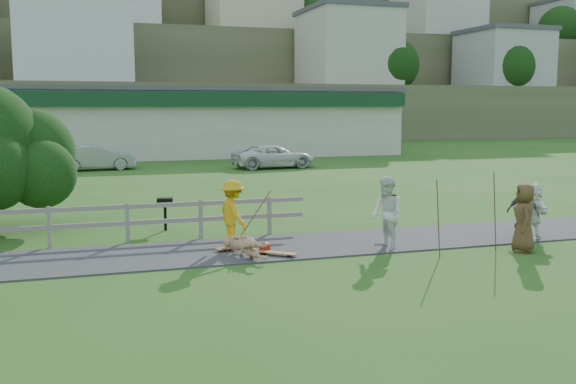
# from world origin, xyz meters

# --- Properties ---
(ground) EXTENTS (260.00, 260.00, 0.00)m
(ground) POSITION_xyz_m (0.00, 0.00, 0.00)
(ground) COLOR #265919
(ground) RESTS_ON ground
(path) EXTENTS (34.00, 3.00, 0.04)m
(path) POSITION_xyz_m (0.00, 1.50, 0.02)
(path) COLOR #353537
(path) RESTS_ON ground
(fence) EXTENTS (15.05, 0.10, 1.10)m
(fence) POSITION_xyz_m (-4.62, 3.30, 0.72)
(fence) COLOR slate
(fence) RESTS_ON ground
(strip_mall) EXTENTS (32.50, 10.75, 5.10)m
(strip_mall) POSITION_xyz_m (4.00, 34.94, 2.58)
(strip_mall) COLOR #BAB3A3
(strip_mall) RESTS_ON ground
(hillside) EXTENTS (220.00, 67.00, 47.50)m
(hillside) POSITION_xyz_m (0.00, 91.31, 14.41)
(hillside) COLOR #4C5833
(hillside) RESTS_ON ground
(skater_rider) EXTENTS (0.89, 1.25, 1.74)m
(skater_rider) POSITION_xyz_m (0.52, 1.48, 0.87)
(skater_rider) COLOR gold
(skater_rider) RESTS_ON ground
(skater_fallen) EXTENTS (1.63, 0.93, 0.58)m
(skater_fallen) POSITION_xyz_m (0.62, 0.62, 0.29)
(skater_fallen) COLOR tan
(skater_fallen) RESTS_ON ground
(spectator_a) EXTENTS (0.80, 0.98, 1.90)m
(spectator_a) POSITION_xyz_m (4.36, 0.49, 0.95)
(spectator_a) COLOR silver
(spectator_a) RESTS_ON ground
(spectator_b) EXTENTS (0.73, 1.02, 1.61)m
(spectator_b) POSITION_xyz_m (8.32, 0.22, 0.80)
(spectator_b) COLOR slate
(spectator_b) RESTS_ON ground
(spectator_c) EXTENTS (0.88, 1.02, 1.76)m
(spectator_c) POSITION_xyz_m (7.58, -0.80, 0.88)
(spectator_c) COLOR brown
(spectator_c) RESTS_ON ground
(spectator_d) EXTENTS (0.48, 1.46, 1.57)m
(spectator_d) POSITION_xyz_m (8.90, 0.54, 0.78)
(spectator_d) COLOR white
(spectator_d) RESTS_ON ground
(car_silver) EXTENTS (4.63, 2.05, 1.48)m
(car_silver) POSITION_xyz_m (-2.53, 24.62, 0.74)
(car_silver) COLOR #94959B
(car_silver) RESTS_ON ground
(car_white) EXTENTS (5.18, 2.77, 1.39)m
(car_white) POSITION_xyz_m (7.75, 22.79, 0.69)
(car_white) COLOR silver
(car_white) RESTS_ON ground
(bbq) EXTENTS (0.51, 0.43, 0.98)m
(bbq) POSITION_xyz_m (-0.82, 4.80, 0.49)
(bbq) COLOR black
(bbq) RESTS_ON ground
(longboard_rider) EXTENTS (0.97, 0.51, 0.10)m
(longboard_rider) POSITION_xyz_m (0.52, 1.48, 0.05)
(longboard_rider) COLOR brown
(longboard_rider) RESTS_ON ground
(longboard_fallen) EXTENTS (0.93, 0.82, 0.11)m
(longboard_fallen) POSITION_xyz_m (1.42, 0.52, 0.06)
(longboard_fallen) COLOR brown
(longboard_fallen) RESTS_ON ground
(helmet) EXTENTS (0.29, 0.29, 0.29)m
(helmet) POSITION_xyz_m (1.22, 0.97, 0.15)
(helmet) COLOR #AA160A
(helmet) RESTS_ON ground
(pole_rider) EXTENTS (0.03, 0.03, 1.80)m
(pole_rider) POSITION_xyz_m (1.12, 1.88, 0.90)
(pole_rider) COLOR brown
(pole_rider) RESTS_ON ground
(pole_spec_left) EXTENTS (0.03, 0.03, 1.94)m
(pole_spec_left) POSITION_xyz_m (5.14, -0.74, 0.97)
(pole_spec_left) COLOR brown
(pole_spec_left) RESTS_ON ground
(pole_spec_right) EXTENTS (0.03, 0.03, 2.03)m
(pole_spec_right) POSITION_xyz_m (6.94, -0.46, 1.02)
(pole_spec_right) COLOR brown
(pole_spec_right) RESTS_ON ground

